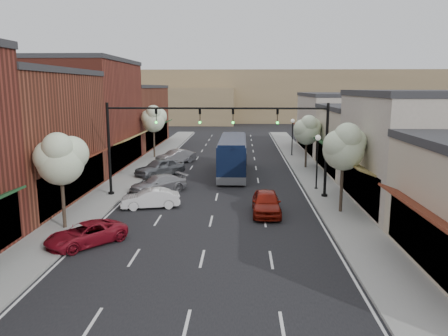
# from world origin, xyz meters

# --- Properties ---
(ground) EXTENTS (160.00, 160.00, 0.00)m
(ground) POSITION_xyz_m (0.00, 0.00, 0.00)
(ground) COLOR black
(ground) RESTS_ON ground
(sidewalk_left) EXTENTS (2.80, 73.00, 0.15)m
(sidewalk_left) POSITION_xyz_m (-8.40, 18.50, 0.07)
(sidewalk_left) COLOR gray
(sidewalk_left) RESTS_ON ground
(sidewalk_right) EXTENTS (2.80, 73.00, 0.15)m
(sidewalk_right) POSITION_xyz_m (8.40, 18.50, 0.07)
(sidewalk_right) COLOR gray
(sidewalk_right) RESTS_ON ground
(curb_left) EXTENTS (0.25, 73.00, 0.17)m
(curb_left) POSITION_xyz_m (-7.00, 18.50, 0.07)
(curb_left) COLOR gray
(curb_left) RESTS_ON ground
(curb_right) EXTENTS (0.25, 73.00, 0.17)m
(curb_right) POSITION_xyz_m (7.00, 18.50, 0.07)
(curb_right) COLOR gray
(curb_right) RESTS_ON ground
(bldg_left_midnear) EXTENTS (10.14, 14.10, 9.40)m
(bldg_left_midnear) POSITION_xyz_m (-14.23, 6.00, 4.66)
(bldg_left_midnear) COLOR brown
(bldg_left_midnear) RESTS_ON ground
(bldg_left_midfar) EXTENTS (10.14, 14.10, 10.90)m
(bldg_left_midfar) POSITION_xyz_m (-14.24, 20.00, 5.40)
(bldg_left_midfar) COLOR maroon
(bldg_left_midfar) RESTS_ON ground
(bldg_left_far) EXTENTS (10.14, 18.10, 8.40)m
(bldg_left_far) POSITION_xyz_m (-14.22, 36.00, 4.16)
(bldg_left_far) COLOR brown
(bldg_left_far) RESTS_ON ground
(bldg_right_midnear) EXTENTS (9.14, 12.10, 7.90)m
(bldg_right_midnear) POSITION_xyz_m (13.72, 6.00, 3.91)
(bldg_right_midnear) COLOR #B3A799
(bldg_right_midnear) RESTS_ON ground
(bldg_right_midfar) EXTENTS (9.14, 12.10, 6.40)m
(bldg_right_midfar) POSITION_xyz_m (13.70, 18.00, 3.17)
(bldg_right_midfar) COLOR #B7A892
(bldg_right_midfar) RESTS_ON ground
(bldg_right_far) EXTENTS (9.14, 16.10, 7.40)m
(bldg_right_far) POSITION_xyz_m (13.71, 32.00, 3.66)
(bldg_right_far) COLOR #B3A799
(bldg_right_far) RESTS_ON ground
(hill_far) EXTENTS (120.00, 30.00, 12.00)m
(hill_far) POSITION_xyz_m (0.00, 90.00, 6.00)
(hill_far) COLOR #7A6647
(hill_far) RESTS_ON ground
(hill_near) EXTENTS (50.00, 20.00, 8.00)m
(hill_near) POSITION_xyz_m (-25.00, 78.00, 4.00)
(hill_near) COLOR #7A6647
(hill_near) RESTS_ON ground
(signal_mast_right) EXTENTS (8.22, 0.46, 7.00)m
(signal_mast_right) POSITION_xyz_m (5.62, 8.00, 4.62)
(signal_mast_right) COLOR black
(signal_mast_right) RESTS_ON ground
(signal_mast_left) EXTENTS (8.22, 0.46, 7.00)m
(signal_mast_left) POSITION_xyz_m (-5.62, 8.00, 4.62)
(signal_mast_left) COLOR black
(signal_mast_left) RESTS_ON ground
(tree_right_near) EXTENTS (2.85, 2.65, 5.95)m
(tree_right_near) POSITION_xyz_m (8.35, 3.94, 4.45)
(tree_right_near) COLOR #47382B
(tree_right_near) RESTS_ON ground
(tree_right_far) EXTENTS (2.85, 2.65, 5.43)m
(tree_right_far) POSITION_xyz_m (8.35, 19.94, 3.99)
(tree_right_far) COLOR #47382B
(tree_right_far) RESTS_ON ground
(tree_left_near) EXTENTS (2.85, 2.65, 5.69)m
(tree_left_near) POSITION_xyz_m (-8.25, -0.06, 4.22)
(tree_left_near) COLOR #47382B
(tree_left_near) RESTS_ON ground
(tree_left_far) EXTENTS (2.85, 2.65, 6.13)m
(tree_left_far) POSITION_xyz_m (-8.25, 25.94, 4.60)
(tree_left_far) COLOR #47382B
(tree_left_far) RESTS_ON ground
(lamp_post_near) EXTENTS (0.44, 0.44, 4.44)m
(lamp_post_near) POSITION_xyz_m (7.80, 10.50, 3.01)
(lamp_post_near) COLOR black
(lamp_post_near) RESTS_ON ground
(lamp_post_far) EXTENTS (0.44, 0.44, 4.44)m
(lamp_post_far) POSITION_xyz_m (7.80, 28.00, 3.01)
(lamp_post_far) COLOR black
(lamp_post_far) RESTS_ON ground
(coach_bus) EXTENTS (2.52, 11.30, 3.46)m
(coach_bus) POSITION_xyz_m (0.99, 16.78, 1.81)
(coach_bus) COLOR black
(coach_bus) RESTS_ON ground
(red_hatchback) EXTENTS (1.85, 4.50, 1.53)m
(red_hatchback) POSITION_xyz_m (3.46, 3.68, 0.76)
(red_hatchback) COLOR maroon
(red_hatchback) RESTS_ON ground
(parked_car_a) EXTENTS (4.27, 4.43, 1.17)m
(parked_car_a) POSITION_xyz_m (-6.20, -2.38, 0.59)
(parked_car_a) COLOR maroon
(parked_car_a) RESTS_ON ground
(parked_car_b) EXTENTS (4.17, 2.24, 1.30)m
(parked_car_b) POSITION_xyz_m (-4.34, 4.84, 0.65)
(parked_car_b) COLOR white
(parked_car_b) RESTS_ON ground
(parked_car_c) EXTENTS (4.80, 4.30, 1.34)m
(parked_car_c) POSITION_xyz_m (-4.66, 9.34, 0.67)
(parked_car_c) COLOR #939398
(parked_car_c) RESTS_ON ground
(parked_car_d) EXTENTS (4.74, 4.89, 1.66)m
(parked_car_d) POSITION_xyz_m (-5.70, 15.57, 0.83)
(parked_car_d) COLOR slate
(parked_car_d) RESTS_ON ground
(parked_car_e) EXTENTS (4.31, 4.23, 1.47)m
(parked_car_e) POSITION_xyz_m (-5.28, 22.54, 0.74)
(parked_car_e) COLOR #9E9FA3
(parked_car_e) RESTS_ON ground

